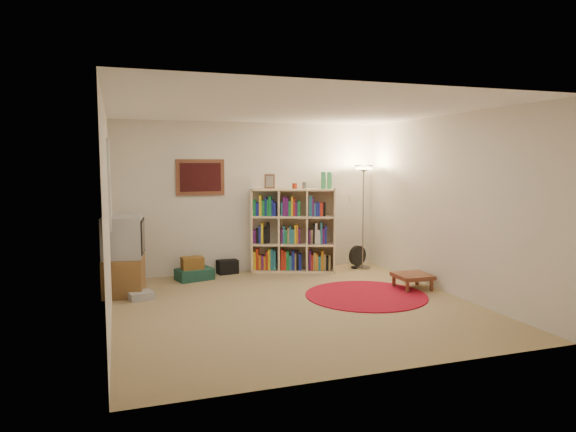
# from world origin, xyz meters

# --- Properties ---
(room) EXTENTS (4.54, 4.54, 2.54)m
(room) POSITION_xyz_m (-0.05, 0.05, 1.26)
(room) COLOR #988159
(room) RESTS_ON ground
(bookshelf) EXTENTS (1.45, 0.89, 1.68)m
(bookshelf) POSITION_xyz_m (0.65, 2.01, 0.68)
(bookshelf) COLOR #FFDCAA
(bookshelf) RESTS_ON ground
(floor_lamp) EXTENTS (0.37, 0.37, 1.80)m
(floor_lamp) POSITION_xyz_m (1.89, 1.84, 1.49)
(floor_lamp) COLOR gray
(floor_lamp) RESTS_ON ground
(floor_fan) EXTENTS (0.35, 0.24, 0.40)m
(floor_fan) POSITION_xyz_m (1.79, 1.85, 0.20)
(floor_fan) COLOR black
(floor_fan) RESTS_ON ground
(tv_stand) EXTENTS (0.61, 0.81, 1.10)m
(tv_stand) POSITION_xyz_m (-2.08, 1.34, 0.53)
(tv_stand) COLOR brown
(tv_stand) RESTS_ON ground
(dvd_box) EXTENTS (0.37, 0.34, 0.10)m
(dvd_box) POSITION_xyz_m (-1.88, 0.94, 0.05)
(dvd_box) COLOR #A9A8AD
(dvd_box) RESTS_ON ground
(suitcase) EXTENTS (0.62, 0.48, 0.18)m
(suitcase) POSITION_xyz_m (-1.02, 1.88, 0.09)
(suitcase) COLOR #163D34
(suitcase) RESTS_ON ground
(wicker_basket) EXTENTS (0.35, 0.26, 0.19)m
(wicker_basket) POSITION_xyz_m (-1.05, 1.88, 0.27)
(wicker_basket) COLOR brown
(wicker_basket) RESTS_ON suitcase
(duffel_bag) EXTENTS (0.36, 0.32, 0.23)m
(duffel_bag) POSITION_xyz_m (-0.44, 2.19, 0.11)
(duffel_bag) COLOR black
(duffel_bag) RESTS_ON ground
(paper_towel) EXTENTS (0.16, 0.16, 0.27)m
(paper_towel) POSITION_xyz_m (0.15, 2.17, 0.13)
(paper_towel) COLOR white
(paper_towel) RESTS_ON ground
(red_rug) EXTENTS (1.68, 1.68, 0.01)m
(red_rug) POSITION_xyz_m (1.09, 0.14, 0.01)
(red_rug) COLOR maroon
(red_rug) RESTS_ON ground
(side_table) EXTENTS (0.50, 0.50, 0.22)m
(side_table) POSITION_xyz_m (1.90, 0.27, 0.19)
(side_table) COLOR brown
(side_table) RESTS_ON ground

